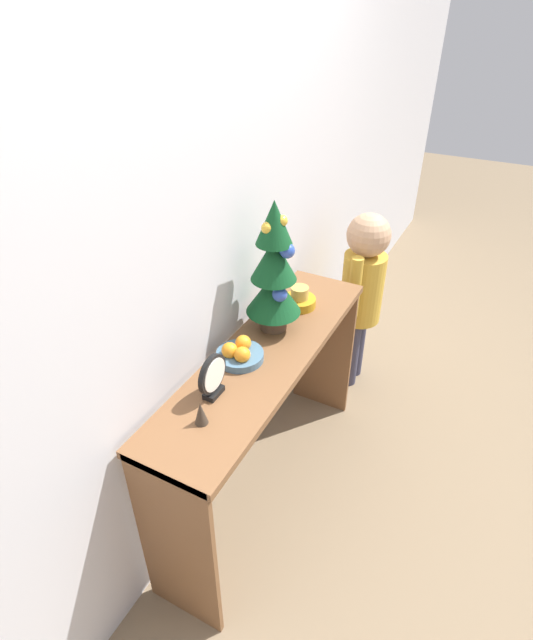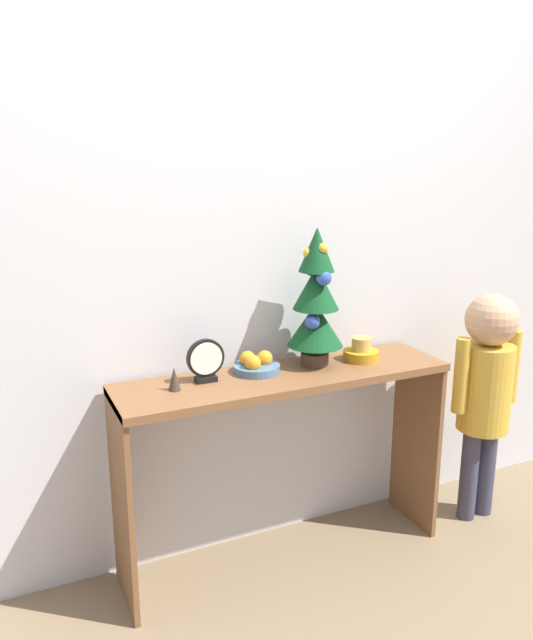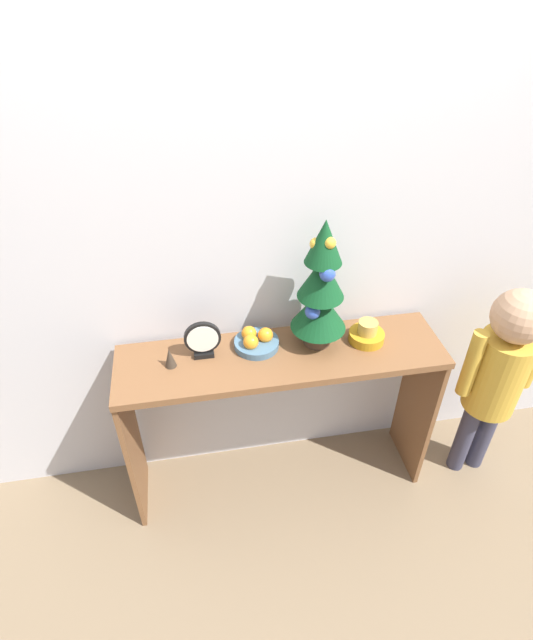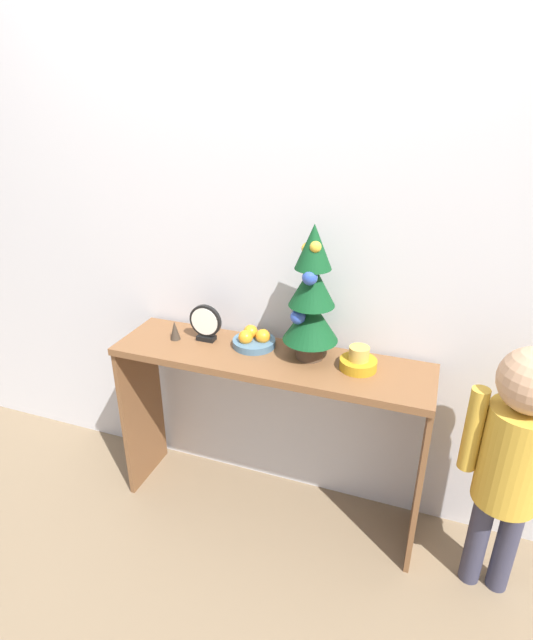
% 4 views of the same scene
% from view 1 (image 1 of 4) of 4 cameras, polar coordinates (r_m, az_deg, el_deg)
% --- Properties ---
extents(ground_plane, '(12.00, 12.00, 0.00)m').
position_cam_1_polar(ground_plane, '(2.40, 3.74, -19.68)').
color(ground_plane, '#7A664C').
extents(back_wall, '(7.00, 0.05, 2.50)m').
position_cam_1_polar(back_wall, '(1.75, -6.29, 10.82)').
color(back_wall, silver).
rests_on(back_wall, ground_plane).
extents(console_table, '(1.29, 0.33, 0.78)m').
position_cam_1_polar(console_table, '(2.00, -0.01, -7.54)').
color(console_table, brown).
rests_on(console_table, ground_plane).
extents(mini_tree, '(0.22, 0.22, 0.54)m').
position_cam_1_polar(mini_tree, '(1.88, 0.85, 5.66)').
color(mini_tree, '#4C3828').
rests_on(mini_tree, console_table).
extents(fruit_bowl, '(0.18, 0.18, 0.08)m').
position_cam_1_polar(fruit_bowl, '(1.84, -3.13, -3.80)').
color(fruit_bowl, '#476B84').
rests_on(fruit_bowl, console_table).
extents(singing_bowl, '(0.14, 0.14, 0.09)m').
position_cam_1_polar(singing_bowl, '(2.14, 3.78, 2.37)').
color(singing_bowl, '#B78419').
rests_on(singing_bowl, console_table).
extents(desk_clock, '(0.14, 0.04, 0.16)m').
position_cam_1_polar(desk_clock, '(1.66, -6.16, -6.47)').
color(desk_clock, black).
rests_on(desk_clock, console_table).
extents(figurine, '(0.04, 0.04, 0.08)m').
position_cam_1_polar(figurine, '(1.59, -7.52, -10.50)').
color(figurine, '#382D23').
rests_on(figurine, console_table).
extents(child_figure, '(0.34, 0.22, 1.02)m').
position_cam_1_polar(child_figure, '(2.66, 10.97, 4.33)').
color(child_figure, '#38384C').
rests_on(child_figure, ground_plane).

